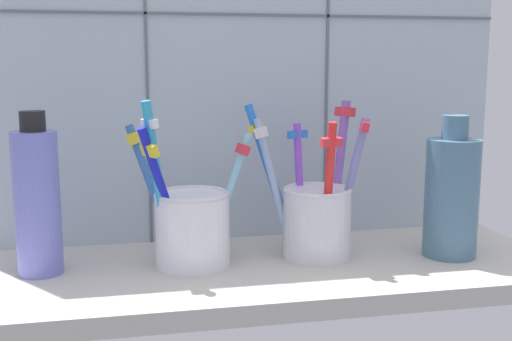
# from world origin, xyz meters

# --- Properties ---
(counter_slab) EXTENTS (0.64, 0.22, 0.02)m
(counter_slab) POSITION_xyz_m (0.00, 0.00, 0.01)
(counter_slab) COLOR #BCB7AD
(counter_slab) RESTS_ON ground
(tile_wall_back) EXTENTS (0.64, 0.02, 0.45)m
(tile_wall_back) POSITION_xyz_m (0.00, 0.12, 0.23)
(tile_wall_back) COLOR #B2C1CC
(tile_wall_back) RESTS_ON ground
(toothbrush_cup_left) EXTENTS (0.13, 0.08, 0.17)m
(toothbrush_cup_left) POSITION_xyz_m (-0.07, 0.01, 0.06)
(toothbrush_cup_left) COLOR white
(toothbrush_cup_left) RESTS_ON counter_slab
(toothbrush_cup_right) EXTENTS (0.13, 0.09, 0.17)m
(toothbrush_cup_right) POSITION_xyz_m (0.07, 0.02, 0.07)
(toothbrush_cup_right) COLOR silver
(toothbrush_cup_right) RESTS_ON counter_slab
(ceramic_vase) EXTENTS (0.06, 0.06, 0.15)m
(ceramic_vase) POSITION_xyz_m (0.21, -0.01, 0.09)
(ceramic_vase) COLOR slate
(ceramic_vase) RESTS_ON counter_slab
(soap_bottle) EXTENTS (0.04, 0.04, 0.16)m
(soap_bottle) POSITION_xyz_m (-0.22, 0.02, 0.10)
(soap_bottle) COLOR #7277D3
(soap_bottle) RESTS_ON counter_slab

